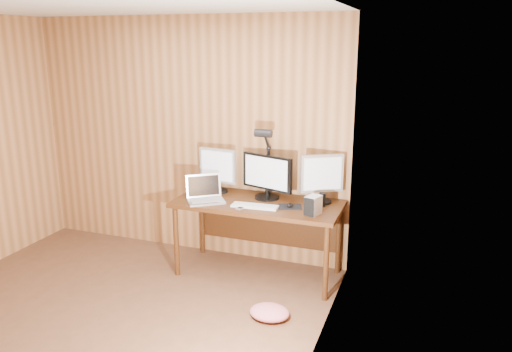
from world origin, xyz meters
The scene contains 14 objects.
room_shell centered at (0.00, 0.00, 1.25)m, with size 4.00×4.00×4.00m.
desk centered at (0.93, 1.70, 0.63)m, with size 1.60×0.70×0.75m.
monitor_center centered at (0.98, 1.77, 0.98)m, with size 0.54×0.24×0.43m.
monitor_left centered at (0.44, 1.80, 0.99)m, with size 0.40×0.19×0.45m.
monitor_right centered at (1.50, 1.82, 1.00)m, with size 0.37×0.25×0.47m.
laptop centered at (0.44, 1.50, 0.81)m, with size 0.43×0.41×0.24m.
keyboard centered at (0.96, 1.47, 0.76)m, with size 0.44×0.16×0.02m.
mousepad centered at (1.26, 1.59, 0.75)m, with size 0.22×0.18×0.00m, color black.
mouse centered at (1.26, 1.59, 0.77)m, with size 0.06×0.10×0.03m, color black.
hard_drive centered at (1.51, 1.46, 0.83)m, with size 0.14×0.18×0.17m.
phone centered at (0.85, 1.39, 0.76)m, with size 0.07×0.10×0.01m.
speaker centered at (1.54, 1.71, 0.81)m, with size 0.05×0.05×0.13m, color black.
desk_lamp centered at (0.94, 1.85, 1.20)m, with size 0.17×0.24×0.73m.
fabric_pile centered at (1.30, 0.88, 0.05)m, with size 0.34×0.28×0.11m, color #D76873, non-canonical shape.
Camera 1 is at (2.45, -2.65, 2.23)m, focal length 35.00 mm.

